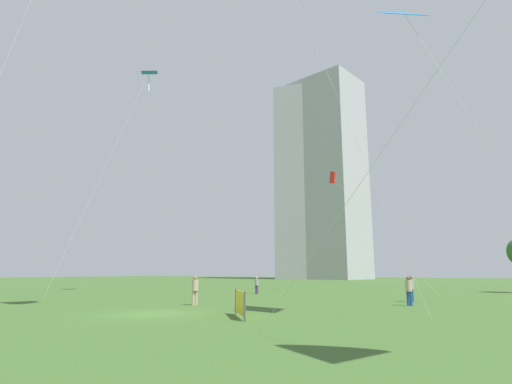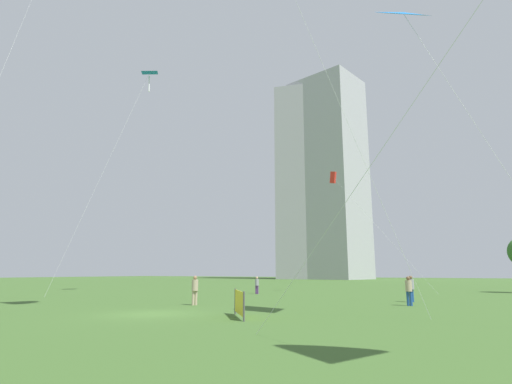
{
  "view_description": "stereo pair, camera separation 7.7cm",
  "coord_description": "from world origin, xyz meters",
  "px_view_note": "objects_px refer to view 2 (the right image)",
  "views": [
    {
      "loc": [
        14.75,
        -15.43,
        2.04
      ],
      "look_at": [
        -0.7,
        11.33,
        8.14
      ],
      "focal_mm": 28.45,
      "sensor_mm": 36.0,
      "label": 1
    },
    {
      "loc": [
        14.82,
        -15.39,
        2.04
      ],
      "look_at": [
        -0.7,
        11.33,
        8.14
      ],
      "focal_mm": 28.45,
      "sensor_mm": 36.0,
      "label": 2
    }
  ],
  "objects_px": {
    "person_standing_0": "(257,284)",
    "distant_highrise_1": "(328,177)",
    "kite_flying_4": "(404,13)",
    "event_banner": "(239,303)",
    "person_standing_3": "(409,289)",
    "distant_highrise_0": "(305,183)",
    "kite_flying_1": "(333,178)",
    "kite_flying_5": "(149,74)",
    "person_standing_4": "(195,288)",
    "person_standing_2": "(411,287)"
  },
  "relations": [
    {
      "from": "person_standing_2",
      "to": "person_standing_4",
      "type": "xyz_separation_m",
      "value": [
        -11.29,
        -9.52,
        0.01
      ]
    },
    {
      "from": "kite_flying_1",
      "to": "event_banner",
      "type": "relative_size",
      "value": 5.32
    },
    {
      "from": "kite_flying_1",
      "to": "kite_flying_4",
      "type": "xyz_separation_m",
      "value": [
        11.26,
        -21.73,
        2.25
      ]
    },
    {
      "from": "person_standing_0",
      "to": "person_standing_2",
      "type": "distance_m",
      "value": 14.93
    },
    {
      "from": "kite_flying_1",
      "to": "event_banner",
      "type": "bearing_deg",
      "value": -81.55
    },
    {
      "from": "person_standing_2",
      "to": "person_standing_3",
      "type": "xyz_separation_m",
      "value": [
        0.42,
        -3.34,
        -0.01
      ]
    },
    {
      "from": "distant_highrise_0",
      "to": "kite_flying_1",
      "type": "bearing_deg",
      "value": -79.59
    },
    {
      "from": "person_standing_2",
      "to": "distant_highrise_0",
      "type": "height_order",
      "value": "distant_highrise_0"
    },
    {
      "from": "kite_flying_1",
      "to": "kite_flying_5",
      "type": "relative_size",
      "value": 0.54
    },
    {
      "from": "person_standing_3",
      "to": "kite_flying_5",
      "type": "relative_size",
      "value": 0.08
    },
    {
      "from": "person_standing_4",
      "to": "kite_flying_1",
      "type": "height_order",
      "value": "kite_flying_1"
    },
    {
      "from": "person_standing_4",
      "to": "distant_highrise_0",
      "type": "distance_m",
      "value": 103.55
    },
    {
      "from": "kite_flying_4",
      "to": "distant_highrise_1",
      "type": "height_order",
      "value": "distant_highrise_1"
    },
    {
      "from": "person_standing_3",
      "to": "kite_flying_4",
      "type": "xyz_separation_m",
      "value": [
        2.16,
        -8.51,
        13.0
      ]
    },
    {
      "from": "person_standing_0",
      "to": "kite_flying_1",
      "type": "distance_m",
      "value": 13.74
    },
    {
      "from": "kite_flying_1",
      "to": "distant_highrise_1",
      "type": "height_order",
      "value": "distant_highrise_1"
    },
    {
      "from": "kite_flying_4",
      "to": "kite_flying_5",
      "type": "height_order",
      "value": "kite_flying_5"
    },
    {
      "from": "person_standing_0",
      "to": "kite_flying_5",
      "type": "distance_m",
      "value": 24.65
    },
    {
      "from": "person_standing_4",
      "to": "kite_flying_4",
      "type": "distance_m",
      "value": 19.14
    },
    {
      "from": "kite_flying_5",
      "to": "person_standing_2",
      "type": "bearing_deg",
      "value": 3.18
    },
    {
      "from": "person_standing_0",
      "to": "kite_flying_4",
      "type": "relative_size",
      "value": 0.11
    },
    {
      "from": "person_standing_3",
      "to": "person_standing_4",
      "type": "relative_size",
      "value": 0.98
    },
    {
      "from": "person_standing_2",
      "to": "kite_flying_1",
      "type": "height_order",
      "value": "kite_flying_1"
    },
    {
      "from": "person_standing_3",
      "to": "kite_flying_4",
      "type": "bearing_deg",
      "value": -81.33
    },
    {
      "from": "kite_flying_1",
      "to": "kite_flying_4",
      "type": "height_order",
      "value": "kite_flying_4"
    },
    {
      "from": "distant_highrise_0",
      "to": "person_standing_4",
      "type": "bearing_deg",
      "value": -85.7
    },
    {
      "from": "kite_flying_1",
      "to": "distant_highrise_0",
      "type": "bearing_deg",
      "value": 115.12
    },
    {
      "from": "distant_highrise_0",
      "to": "distant_highrise_1",
      "type": "height_order",
      "value": "distant_highrise_1"
    },
    {
      "from": "distant_highrise_0",
      "to": "person_standing_0",
      "type": "bearing_deg",
      "value": -84.81
    },
    {
      "from": "kite_flying_1",
      "to": "person_standing_0",
      "type": "bearing_deg",
      "value": -133.25
    },
    {
      "from": "kite_flying_4",
      "to": "event_banner",
      "type": "distance_m",
      "value": 15.58
    },
    {
      "from": "event_banner",
      "to": "distant_highrise_1",
      "type": "bearing_deg",
      "value": 107.35
    },
    {
      "from": "person_standing_2",
      "to": "event_banner",
      "type": "bearing_deg",
      "value": -177.37
    },
    {
      "from": "kite_flying_1",
      "to": "kite_flying_5",
      "type": "height_order",
      "value": "kite_flying_5"
    },
    {
      "from": "distant_highrise_0",
      "to": "event_banner",
      "type": "bearing_deg",
      "value": -83.34
    },
    {
      "from": "distant_highrise_1",
      "to": "event_banner",
      "type": "relative_size",
      "value": 25.62
    },
    {
      "from": "distant_highrise_1",
      "to": "person_standing_4",
      "type": "bearing_deg",
      "value": -63.35
    },
    {
      "from": "person_standing_0",
      "to": "event_banner",
      "type": "distance_m",
      "value": 20.05
    },
    {
      "from": "person_standing_0",
      "to": "distant_highrise_1",
      "type": "distance_m",
      "value": 87.28
    },
    {
      "from": "person_standing_4",
      "to": "kite_flying_5",
      "type": "relative_size",
      "value": 0.08
    },
    {
      "from": "person_standing_3",
      "to": "distant_highrise_0",
      "type": "xyz_separation_m",
      "value": [
        -44.17,
        88.03,
        28.22
      ]
    },
    {
      "from": "person_standing_3",
      "to": "distant_highrise_1",
      "type": "distance_m",
      "value": 98.16
    },
    {
      "from": "person_standing_2",
      "to": "person_standing_3",
      "type": "distance_m",
      "value": 3.37
    },
    {
      "from": "distant_highrise_1",
      "to": "person_standing_0",
      "type": "bearing_deg",
      "value": -63.14
    },
    {
      "from": "person_standing_4",
      "to": "kite_flying_1",
      "type": "xyz_separation_m",
      "value": [
        2.61,
        19.4,
        10.73
      ]
    },
    {
      "from": "person_standing_3",
      "to": "person_standing_4",
      "type": "bearing_deg",
      "value": -157.75
    },
    {
      "from": "person_standing_3",
      "to": "distant_highrise_0",
      "type": "height_order",
      "value": "distant_highrise_0"
    },
    {
      "from": "person_standing_4",
      "to": "kite_flying_4",
      "type": "bearing_deg",
      "value": 119.53
    },
    {
      "from": "person_standing_0",
      "to": "person_standing_2",
      "type": "bearing_deg",
      "value": 150.27
    },
    {
      "from": "person_standing_3",
      "to": "event_banner",
      "type": "height_order",
      "value": "person_standing_3"
    }
  ]
}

